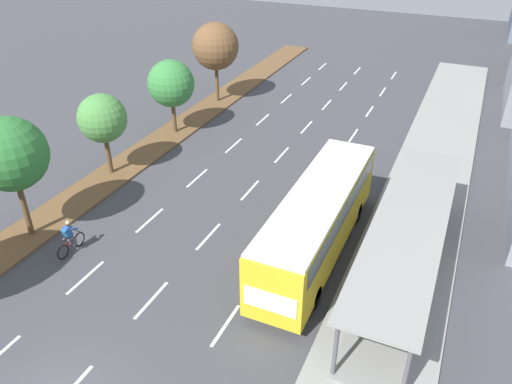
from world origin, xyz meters
name	(u,v)px	position (x,y,z in m)	size (l,w,h in m)	color
median_strip	(170,135)	(-8.30, 20.00, 0.06)	(2.60, 52.00, 0.12)	brown
sidewalk_right	(427,186)	(9.25, 20.00, 0.07)	(4.50, 52.00, 0.15)	gray
lane_divider_left	(217,161)	(-3.50, 18.00, 0.00)	(0.14, 47.01, 0.01)	white
lane_divider_center	(267,171)	(0.00, 18.00, 0.00)	(0.14, 47.01, 0.01)	white
lane_divider_right	(321,183)	(3.50, 18.00, 0.00)	(0.14, 47.01, 0.01)	white
bus_shelter	(413,244)	(9.53, 11.41, 1.86)	(2.90, 13.86, 2.86)	gray
bus	(318,216)	(5.25, 11.55, 2.07)	(2.54, 11.29, 3.37)	yellow
cyclist	(70,238)	(-5.32, 6.83, 0.79)	(0.46, 1.82, 1.71)	black
median_tree_second	(10,154)	(-8.10, 7.07, 4.50)	(3.46, 3.46, 6.13)	brown
median_tree_third	(102,119)	(-8.53, 13.86, 3.61)	(2.83, 2.83, 4.92)	brown
median_tree_fourth	(171,84)	(-8.22, 20.64, 3.63)	(3.18, 3.18, 5.11)	brown
median_tree_fifth	(216,46)	(-8.40, 27.42, 4.50)	(3.63, 3.63, 6.21)	brown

